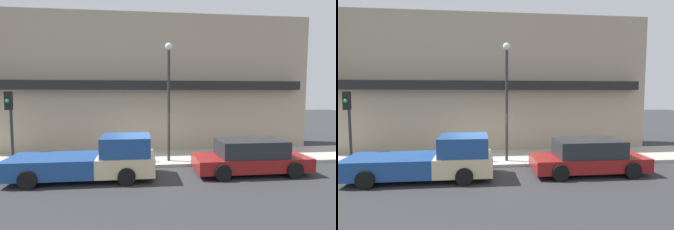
% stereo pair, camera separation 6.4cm
% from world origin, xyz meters
% --- Properties ---
extents(ground_plane, '(80.00, 80.00, 0.00)m').
position_xyz_m(ground_plane, '(0.00, 0.00, 0.00)').
color(ground_plane, '#2D2D30').
extents(sidewalk, '(36.00, 3.29, 0.15)m').
position_xyz_m(sidewalk, '(0.00, 1.64, 0.07)').
color(sidewalk, '#ADA89E').
rests_on(sidewalk, ground).
extents(building, '(19.80, 3.80, 9.37)m').
position_xyz_m(building, '(-0.02, 4.76, 4.01)').
color(building, tan).
rests_on(building, ground).
extents(pickup_truck, '(5.68, 2.15, 1.73)m').
position_xyz_m(pickup_truck, '(-2.18, -1.21, 0.76)').
color(pickup_truck, beige).
rests_on(pickup_truck, ground).
extents(parked_car, '(4.85, 2.00, 1.46)m').
position_xyz_m(parked_car, '(4.41, -1.21, 0.71)').
color(parked_car, maroon).
rests_on(parked_car, ground).
extents(fire_hydrant, '(0.17, 0.17, 0.62)m').
position_xyz_m(fire_hydrant, '(0.22, 0.62, 0.45)').
color(fire_hydrant, '#196633').
rests_on(fire_hydrant, sidewalk).
extents(street_lamp, '(0.36, 0.36, 5.69)m').
position_xyz_m(street_lamp, '(1.08, 0.70, 3.69)').
color(street_lamp, '#2D2D2D').
rests_on(street_lamp, sidewalk).
extents(traffic_light, '(0.28, 0.42, 3.38)m').
position_xyz_m(traffic_light, '(-5.99, 0.33, 2.48)').
color(traffic_light, '#2D2D2D').
rests_on(traffic_light, sidewalk).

